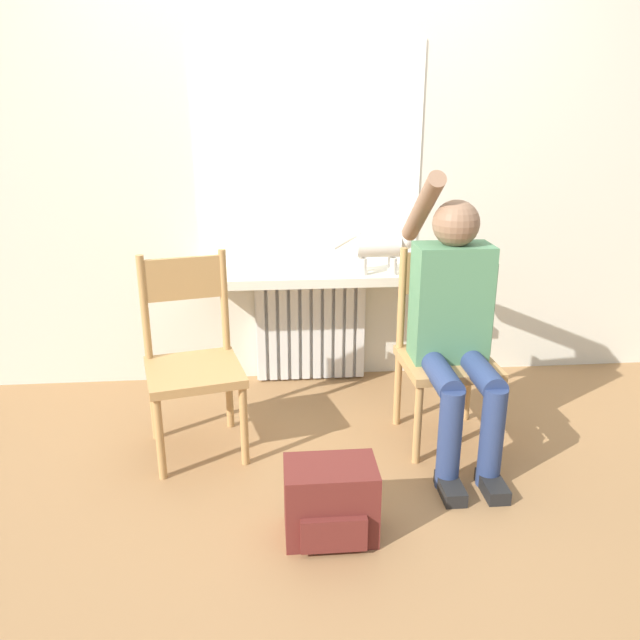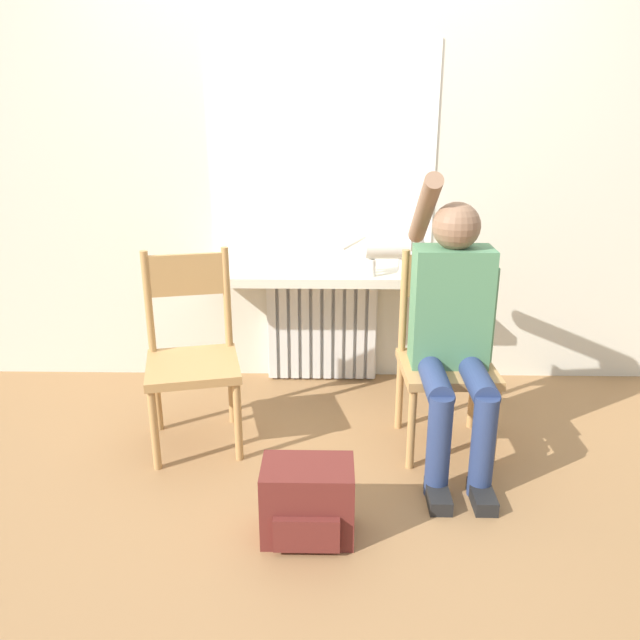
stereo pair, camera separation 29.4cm
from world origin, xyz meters
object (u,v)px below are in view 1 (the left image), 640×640
object	(u,v)px
person	(455,319)
cat	(382,246)
backpack	(331,502)
chair_right	(445,349)
chair_left	(192,358)

from	to	relation	value
person	cat	size ratio (longest dim) A/B	2.96
backpack	cat	bearing A→B (deg)	72.35
chair_right	cat	world-z (taller)	cat
chair_right	backpack	xyz separation A→B (m)	(-0.61, -0.71, -0.31)
chair_left	chair_right	bearing A→B (deg)	-13.18
chair_left	person	size ratio (longest dim) A/B	0.71
chair_left	backpack	bearing A→B (deg)	-64.54
backpack	person	bearing A→B (deg)	43.96
person	backpack	world-z (taller)	person
chair_right	person	world-z (taller)	person
cat	person	bearing A→B (deg)	-71.89
chair_left	chair_right	world-z (taller)	same
chair_right	chair_left	bearing A→B (deg)	177.71
chair_right	cat	size ratio (longest dim) A/B	2.10
chair_right	cat	bearing A→B (deg)	108.99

